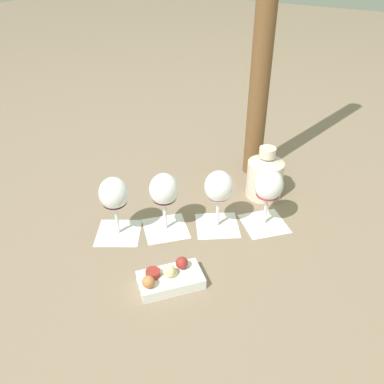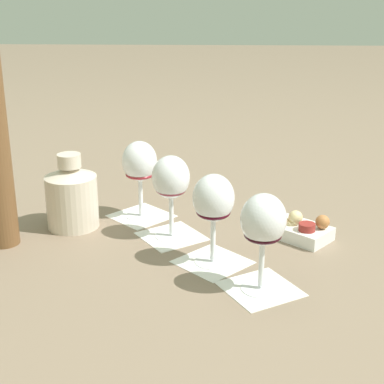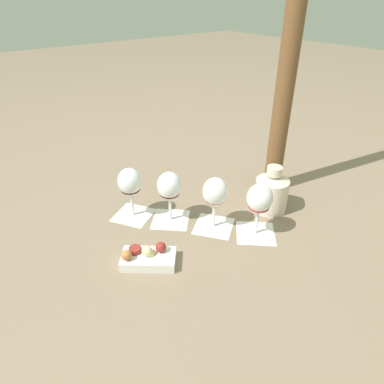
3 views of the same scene
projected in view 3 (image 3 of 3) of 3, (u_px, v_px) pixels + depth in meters
name	position (u px, v px, depth m)	size (l,w,h in m)	color
ground_plane	(193.00, 223.00, 1.12)	(8.00, 8.00, 0.00)	#7F6B56
tasting_card_0	(255.00, 233.00, 1.07)	(0.17, 0.17, 0.00)	white
tasting_card_1	(214.00, 226.00, 1.11)	(0.16, 0.16, 0.00)	white
tasting_card_2	(171.00, 219.00, 1.14)	(0.17, 0.17, 0.00)	white
tasting_card_3	(133.00, 215.00, 1.16)	(0.16, 0.16, 0.00)	white
wine_glass_0	(259.00, 201.00, 1.01)	(0.08, 0.08, 0.17)	white
wine_glass_1	(215.00, 194.00, 1.04)	(0.08, 0.08, 0.17)	white
wine_glass_2	(169.00, 188.00, 1.07)	(0.08, 0.08, 0.17)	white
wine_glass_3	(130.00, 184.00, 1.10)	(0.08, 0.08, 0.17)	white
ceramic_vase	(272.00, 192.00, 1.15)	(0.11, 0.11, 0.16)	beige
snack_dish	(147.00, 257.00, 0.95)	(0.16, 0.17, 0.06)	white
umbrella_pole	(292.00, 37.00, 1.04)	(0.06, 0.06, 1.06)	brown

